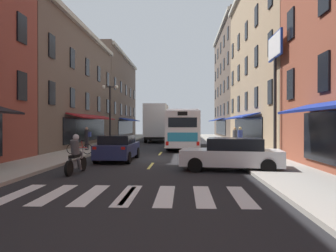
# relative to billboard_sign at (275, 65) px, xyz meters

# --- Properties ---
(ground_plane) EXTENTS (34.80, 80.00, 0.10)m
(ground_plane) POSITION_rel_billboard_sign_xyz_m (-7.05, 0.22, -5.65)
(ground_plane) COLOR black
(lane_centre_dashes) EXTENTS (0.14, 73.90, 0.01)m
(lane_centre_dashes) POSITION_rel_billboard_sign_xyz_m (-7.05, -0.03, -5.60)
(lane_centre_dashes) COLOR #DBCC4C
(lane_centre_dashes) RESTS_ON ground
(crosswalk_near) EXTENTS (7.10, 2.80, 0.01)m
(crosswalk_near) POSITION_rel_billboard_sign_xyz_m (-7.05, -9.78, -5.60)
(crosswalk_near) COLOR silver
(crosswalk_near) RESTS_ON ground
(sidewalk_left) EXTENTS (3.00, 80.00, 0.14)m
(sidewalk_left) POSITION_rel_billboard_sign_xyz_m (-12.95, 0.22, -5.53)
(sidewalk_left) COLOR #A39E93
(sidewalk_left) RESTS_ON ground
(sidewalk_right) EXTENTS (3.00, 80.00, 0.14)m
(sidewalk_right) POSITION_rel_billboard_sign_xyz_m (-1.15, 0.22, -5.53)
(sidewalk_right) COLOR #A39E93
(sidewalk_right) RESTS_ON ground
(storefront_row_right) EXTENTS (9.44, 79.90, 17.95)m
(storefront_row_right) POSITION_rel_billboard_sign_xyz_m (4.33, 3.41, 2.24)
(storefront_row_right) COLOR brown
(storefront_row_right) RESTS_ON ground
(billboard_sign) EXTENTS (0.40, 2.57, 7.29)m
(billboard_sign) POSITION_rel_billboard_sign_xyz_m (0.00, 0.00, 0.00)
(billboard_sign) COLOR black
(billboard_sign) RESTS_ON sidewalk_right
(transit_bus) EXTENTS (2.75, 11.12, 3.19)m
(transit_bus) POSITION_rel_billboard_sign_xyz_m (-5.41, 9.08, -3.92)
(transit_bus) COLOR white
(transit_bus) RESTS_ON ground
(box_truck) EXTENTS (2.58, 7.41, 4.26)m
(box_truck) POSITION_rel_billboard_sign_xyz_m (-8.44, 17.43, -3.46)
(box_truck) COLOR black
(box_truck) RESTS_ON ground
(sedan_near) EXTENTS (1.99, 4.30, 1.45)m
(sedan_near) POSITION_rel_billboard_sign_xyz_m (-9.15, -1.16, -4.87)
(sedan_near) COLOR navy
(sedan_near) RESTS_ON ground
(sedan_mid) EXTENTS (1.96, 4.33, 1.41)m
(sedan_mid) POSITION_rel_billboard_sign_xyz_m (-8.25, 29.56, -4.88)
(sedan_mid) COLOR #144723
(sedan_mid) RESTS_ON ground
(sedan_far) EXTENTS (4.63, 2.45, 1.45)m
(sedan_far) POSITION_rel_billboard_sign_xyz_m (-3.25, -4.67, -4.87)
(sedan_far) COLOR silver
(sedan_far) RESTS_ON ground
(motorcycle_rider) EXTENTS (0.62, 2.07, 1.66)m
(motorcycle_rider) POSITION_rel_billboard_sign_xyz_m (-9.94, -5.90, -4.89)
(motorcycle_rider) COLOR black
(motorcycle_rider) RESTS_ON ground
(bicycle_near) EXTENTS (1.71, 0.48, 0.91)m
(bicycle_near) POSITION_rel_billboard_sign_xyz_m (-12.12, 1.07, -5.10)
(bicycle_near) COLOR black
(bicycle_near) RESTS_ON sidewalk_left
(pedestrian_near) EXTENTS (0.51, 0.36, 1.71)m
(pedestrian_near) POSITION_rel_billboard_sign_xyz_m (-12.65, 4.38, -4.56)
(pedestrian_near) COLOR black
(pedestrian_near) RESTS_ON sidewalk_left
(pedestrian_mid) EXTENTS (0.36, 0.36, 1.67)m
(pedestrian_mid) POSITION_rel_billboard_sign_xyz_m (-1.24, 6.95, -4.60)
(pedestrian_mid) COLOR #33663F
(pedestrian_mid) RESTS_ON sidewalk_right
(pedestrian_far) EXTENTS (0.36, 0.36, 1.74)m
(pedestrian_far) POSITION_rel_billboard_sign_xyz_m (-1.22, 4.66, -4.57)
(pedestrian_far) COLOR navy
(pedestrian_far) RESTS_ON sidewalk_right
(street_lamp_twin) EXTENTS (1.42, 0.32, 5.30)m
(street_lamp_twin) POSITION_rel_billboard_sign_xyz_m (-11.75, 7.98, -2.52)
(street_lamp_twin) COLOR black
(street_lamp_twin) RESTS_ON sidewalk_left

